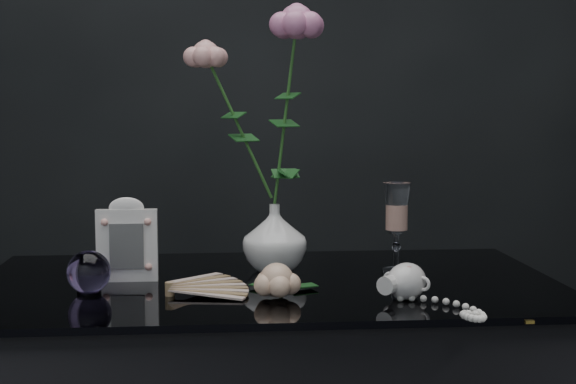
{
  "coord_description": "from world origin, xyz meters",
  "views": [
    {
      "loc": [
        -0.08,
        -1.38,
        1.08
      ],
      "look_at": [
        0.04,
        0.07,
        0.92
      ],
      "focal_mm": 50.0,
      "sensor_mm": 36.0,
      "label": 1
    }
  ],
  "objects_px": {
    "paperweight": "(89,272)",
    "vase": "(275,238)",
    "pearl_jar": "(406,280)",
    "wine_glass": "(396,227)",
    "picture_frame": "(127,239)",
    "loose_rose": "(277,281)"
  },
  "relations": [
    {
      "from": "loose_rose",
      "to": "pearl_jar",
      "type": "relative_size",
      "value": 0.78
    },
    {
      "from": "paperweight",
      "to": "pearl_jar",
      "type": "distance_m",
      "value": 0.53
    },
    {
      "from": "vase",
      "to": "paperweight",
      "type": "height_order",
      "value": "vase"
    },
    {
      "from": "picture_frame",
      "to": "loose_rose",
      "type": "bearing_deg",
      "value": -30.26
    },
    {
      "from": "pearl_jar",
      "to": "loose_rose",
      "type": "bearing_deg",
      "value": -144.63
    },
    {
      "from": "vase",
      "to": "wine_glass",
      "type": "distance_m",
      "value": 0.23
    },
    {
      "from": "wine_glass",
      "to": "paperweight",
      "type": "relative_size",
      "value": 2.33
    },
    {
      "from": "loose_rose",
      "to": "pearl_jar",
      "type": "bearing_deg",
      "value": 4.48
    },
    {
      "from": "vase",
      "to": "pearl_jar",
      "type": "xyz_separation_m",
      "value": [
        0.2,
        -0.25,
        -0.03
      ]
    },
    {
      "from": "pearl_jar",
      "to": "wine_glass",
      "type": "bearing_deg",
      "value": 123.12
    },
    {
      "from": "vase",
      "to": "loose_rose",
      "type": "height_order",
      "value": "vase"
    },
    {
      "from": "wine_glass",
      "to": "loose_rose",
      "type": "distance_m",
      "value": 0.32
    },
    {
      "from": "wine_glass",
      "to": "picture_frame",
      "type": "relative_size",
      "value": 1.12
    },
    {
      "from": "picture_frame",
      "to": "pearl_jar",
      "type": "bearing_deg",
      "value": -20.08
    },
    {
      "from": "vase",
      "to": "pearl_jar",
      "type": "bearing_deg",
      "value": -50.66
    },
    {
      "from": "vase",
      "to": "wine_glass",
      "type": "relative_size",
      "value": 0.75
    },
    {
      "from": "paperweight",
      "to": "loose_rose",
      "type": "relative_size",
      "value": 0.43
    },
    {
      "from": "wine_glass",
      "to": "picture_frame",
      "type": "bearing_deg",
      "value": -175.2
    },
    {
      "from": "paperweight",
      "to": "vase",
      "type": "bearing_deg",
      "value": 26.74
    },
    {
      "from": "picture_frame",
      "to": "pearl_jar",
      "type": "relative_size",
      "value": 0.69
    },
    {
      "from": "paperweight",
      "to": "pearl_jar",
      "type": "bearing_deg",
      "value": -8.73
    },
    {
      "from": "wine_glass",
      "to": "paperweight",
      "type": "distance_m",
      "value": 0.58
    }
  ]
}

